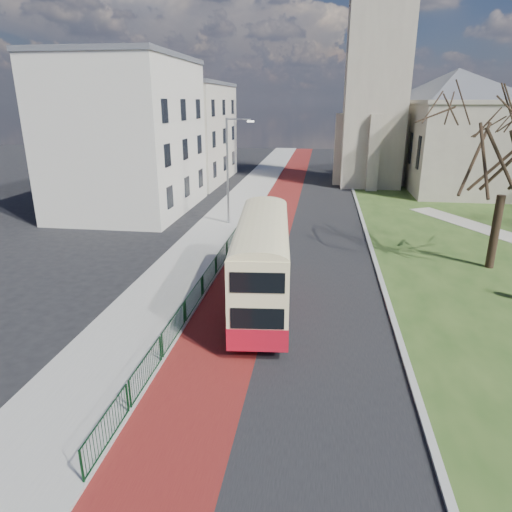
# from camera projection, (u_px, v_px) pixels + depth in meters

# --- Properties ---
(ground) EXTENTS (160.00, 160.00, 0.00)m
(ground) POSITION_uv_depth(u_px,v_px,m) (249.00, 340.00, 18.68)
(ground) COLOR black
(ground) RESTS_ON ground
(road_carriageway) EXTENTS (9.00, 120.00, 0.01)m
(road_carriageway) POSITION_uv_depth(u_px,v_px,m) (305.00, 221.00, 37.22)
(road_carriageway) COLOR black
(road_carriageway) RESTS_ON ground
(bus_lane) EXTENTS (3.40, 120.00, 0.01)m
(bus_lane) POSITION_uv_depth(u_px,v_px,m) (273.00, 220.00, 37.59)
(bus_lane) COLOR #591414
(bus_lane) RESTS_ON ground
(pavement_west) EXTENTS (4.00, 120.00, 0.12)m
(pavement_west) POSITION_uv_depth(u_px,v_px,m) (227.00, 217.00, 38.08)
(pavement_west) COLOR gray
(pavement_west) RESTS_ON ground
(kerb_west) EXTENTS (0.25, 120.00, 0.13)m
(kerb_west) POSITION_uv_depth(u_px,v_px,m) (251.00, 218.00, 37.81)
(kerb_west) COLOR #999993
(kerb_west) RESTS_ON ground
(kerb_east) EXTENTS (0.25, 80.00, 0.13)m
(kerb_east) POSITION_uv_depth(u_px,v_px,m) (361.00, 216.00, 38.45)
(kerb_east) COLOR #999993
(kerb_east) RESTS_ON ground
(pedestrian_railing) EXTENTS (0.07, 24.00, 1.12)m
(pedestrian_railing) POSITION_uv_depth(u_px,v_px,m) (203.00, 286.00, 22.65)
(pedestrian_railing) COLOR black
(pedestrian_railing) RESTS_ON ground
(gothic_church) EXTENTS (16.38, 18.00, 40.00)m
(gothic_church) POSITION_uv_depth(u_px,v_px,m) (421.00, 63.00, 48.37)
(gothic_church) COLOR gray
(gothic_church) RESTS_ON ground
(street_block_near) EXTENTS (10.30, 14.30, 13.00)m
(street_block_near) POSITION_uv_depth(u_px,v_px,m) (128.00, 135.00, 39.10)
(street_block_near) COLOR beige
(street_block_near) RESTS_ON ground
(street_block_far) EXTENTS (10.30, 16.30, 11.50)m
(street_block_far) POSITION_uv_depth(u_px,v_px,m) (183.00, 132.00, 54.34)
(street_block_far) COLOR beige
(street_block_far) RESTS_ON ground
(streetlamp) EXTENTS (2.13, 0.18, 8.00)m
(streetlamp) POSITION_uv_depth(u_px,v_px,m) (229.00, 166.00, 34.66)
(streetlamp) COLOR gray
(streetlamp) RESTS_ON pavement_west
(bus) EXTENTS (3.22, 10.10, 4.15)m
(bus) POSITION_uv_depth(u_px,v_px,m) (262.00, 259.00, 20.98)
(bus) COLOR #B31021
(bus) RESTS_ON ground
(winter_tree_near) EXTENTS (8.97, 8.97, 10.99)m
(winter_tree_near) POSITION_uv_depth(u_px,v_px,m) (512.00, 133.00, 24.29)
(winter_tree_near) COLOR black
(winter_tree_near) RESTS_ON grass_green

